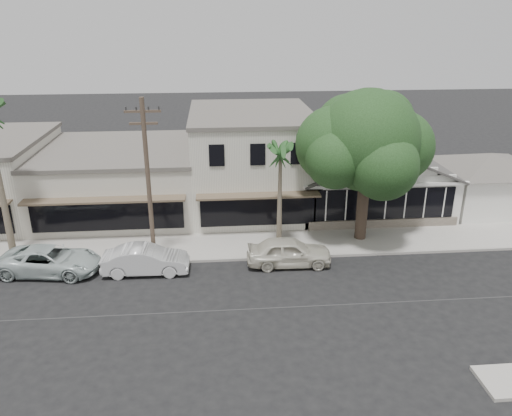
{
  "coord_description": "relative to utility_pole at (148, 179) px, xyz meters",
  "views": [
    {
      "loc": [
        -5.56,
        -19.79,
        12.73
      ],
      "look_at": [
        -3.32,
        6.0,
        2.69
      ],
      "focal_mm": 35.0,
      "sensor_mm": 36.0,
      "label": 1
    }
  ],
  "objects": [
    {
      "name": "shade_tree",
      "position": [
        12.02,
        2.13,
        1.17
      ],
      "size": [
        8.16,
        7.38,
        9.06
      ],
      "rotation": [
        0.0,
        0.0,
        -0.39
      ],
      "color": "#493A2C",
      "rests_on": "ground"
    },
    {
      "name": "corner_shop",
      "position": [
        14.0,
        7.27,
        -2.17
      ],
      "size": [
        10.4,
        8.6,
        5.1
      ],
      "color": "white",
      "rests_on": "ground"
    },
    {
      "name": "car_2",
      "position": [
        -5.31,
        -0.77,
        -4.07
      ],
      "size": [
        5.44,
        3.06,
        1.44
      ],
      "primitive_type": "imported",
      "rotation": [
        0.0,
        0.0,
        1.44
      ],
      "color": "#B4C2BF",
      "rests_on": "ground"
    },
    {
      "name": "car_0",
      "position": [
        7.33,
        -0.95,
        -4.01
      ],
      "size": [
        4.61,
        1.96,
        1.55
      ],
      "primitive_type": "imported",
      "rotation": [
        0.0,
        0.0,
        1.54
      ],
      "color": "beige",
      "rests_on": "ground"
    },
    {
      "name": "utility_pole",
      "position": [
        0.0,
        0.0,
        0.0
      ],
      "size": [
        1.8,
        0.24,
        9.0
      ],
      "color": "brown",
      "rests_on": "ground"
    },
    {
      "name": "ground",
      "position": [
        9.0,
        -5.2,
        -4.79
      ],
      "size": [
        140.0,
        140.0,
        0.0
      ],
      "primitive_type": "plane",
      "color": "black",
      "rests_on": "ground"
    },
    {
      "name": "car_1",
      "position": [
        -0.31,
        -1.2,
        -4.05
      ],
      "size": [
        4.52,
        1.64,
        1.48
      ],
      "primitive_type": "imported",
      "rotation": [
        0.0,
        0.0,
        1.55
      ],
      "color": "silver",
      "rests_on": "ground"
    },
    {
      "name": "palm_east",
      "position": [
        7.0,
        0.76,
        1.0
      ],
      "size": [
        2.26,
        2.26,
        6.77
      ],
      "color": "#726651",
      "rests_on": "ground"
    },
    {
      "name": "side_cottage",
      "position": [
        22.2,
        6.3,
        -3.29
      ],
      "size": [
        6.0,
        6.0,
        3.0
      ],
      "primitive_type": "cube",
      "color": "white",
      "rests_on": "ground"
    },
    {
      "name": "row_building_near",
      "position": [
        6.0,
        8.3,
        -1.54
      ],
      "size": [
        8.0,
        10.0,
        6.5
      ],
      "primitive_type": "cube",
      "color": "silver",
      "rests_on": "ground"
    },
    {
      "name": "sidewalk_north",
      "position": [
        1.0,
        1.55,
        -4.71
      ],
      "size": [
        90.0,
        3.5,
        0.15
      ],
      "primitive_type": "cube",
      "color": "#9E9991",
      "rests_on": "ground"
    },
    {
      "name": "row_building_midnear",
      "position": [
        -3.0,
        8.3,
        -2.69
      ],
      "size": [
        10.0,
        10.0,
        4.2
      ],
      "primitive_type": "cube",
      "color": "beige",
      "rests_on": "ground"
    }
  ]
}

